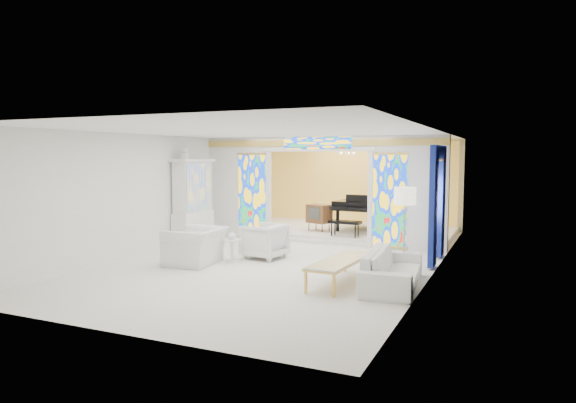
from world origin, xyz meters
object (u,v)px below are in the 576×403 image
at_px(china_cabinet, 193,202).
at_px(armchair_right, 264,241).
at_px(grand_piano, 368,205).
at_px(sofa, 393,268).
at_px(coffee_table, 340,261).
at_px(armchair_left, 195,246).
at_px(tv_console, 319,214).

distance_m(china_cabinet, armchair_right, 3.03).
xyz_separation_m(china_cabinet, grand_piano, (4.09, 3.51, -0.23)).
bearing_deg(grand_piano, sofa, -66.79).
distance_m(coffee_table, grand_piano, 6.27).
height_order(armchair_left, sofa, armchair_left).
height_order(armchair_left, coffee_table, armchair_left).
distance_m(grand_piano, tv_console, 1.59).
relative_size(coffee_table, tv_console, 2.65).
distance_m(sofa, tv_console, 6.13).
distance_m(armchair_left, sofa, 4.56).
bearing_deg(tv_console, grand_piano, 54.13).
bearing_deg(grand_piano, china_cabinet, -135.33).
bearing_deg(tv_console, coffee_table, -45.08).
bearing_deg(coffee_table, china_cabinet, 153.04).
xyz_separation_m(coffee_table, grand_piano, (-1.10, 6.15, 0.51)).
bearing_deg(armchair_left, sofa, 82.22).
bearing_deg(sofa, coffee_table, 95.18).
distance_m(armchair_right, tv_console, 3.68).
relative_size(armchair_right, grand_piano, 0.32).
distance_m(china_cabinet, coffee_table, 5.87).
xyz_separation_m(armchair_left, sofa, (4.55, -0.18, -0.07)).
xyz_separation_m(sofa, tv_console, (-3.39, 5.10, 0.36)).
relative_size(armchair_right, coffee_table, 0.43).
relative_size(china_cabinet, grand_piano, 0.95).
xyz_separation_m(china_cabinet, sofa, (6.17, -2.46, -0.82)).
distance_m(coffee_table, tv_console, 5.80).
bearing_deg(armchair_right, armchair_left, -34.39).
distance_m(armchair_right, grand_piano, 4.77).
xyz_separation_m(china_cabinet, armchair_right, (2.75, -1.04, -0.75)).
height_order(armchair_right, coffee_table, armchair_right).
bearing_deg(china_cabinet, sofa, -21.77).
height_order(china_cabinet, armchair_left, china_cabinet).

